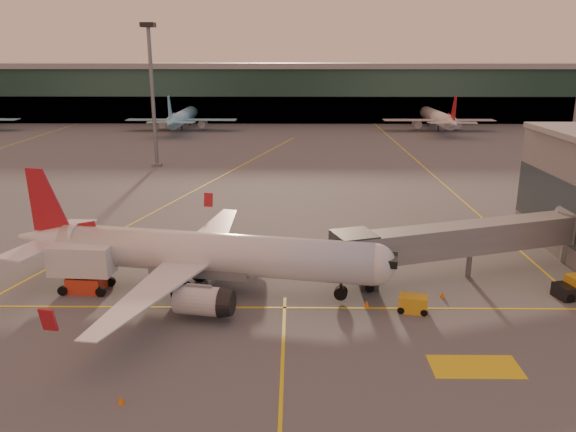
{
  "coord_description": "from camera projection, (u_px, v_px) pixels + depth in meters",
  "views": [
    {
      "loc": [
        5.75,
        -37.6,
        20.26
      ],
      "look_at": [
        5.17,
        15.17,
        5.0
      ],
      "focal_mm": 35.0,
      "sensor_mm": 36.0,
      "label": 1
    }
  ],
  "objects": [
    {
      "name": "ground",
      "position": [
        217.0,
        337.0,
        41.81
      ],
      "size": [
        600.0,
        600.0,
        0.0
      ],
      "primitive_type": "plane",
      "color": "#4C4F54",
      "rests_on": "ground"
    },
    {
      "name": "taxi_markings",
      "position": [
        207.0,
        194.0,
        84.62
      ],
      "size": [
        100.12,
        173.0,
        0.01
      ],
      "color": "yellow",
      "rests_on": "ground"
    },
    {
      "name": "terminal",
      "position": [
        276.0,
        92.0,
        175.58
      ],
      "size": [
        400.0,
        20.0,
        17.6
      ],
      "color": "#19382D",
      "rests_on": "ground"
    },
    {
      "name": "mast_west_near",
      "position": [
        152.0,
        85.0,
        101.29
      ],
      "size": [
        2.4,
        2.4,
        25.6
      ],
      "color": "slate",
      "rests_on": "ground"
    },
    {
      "name": "distant_aircraft_row",
      "position": [
        80.0,
        130.0,
        155.72
      ],
      "size": [
        225.0,
        34.0,
        13.0
      ],
      "color": "#87CBE2",
      "rests_on": "ground"
    },
    {
      "name": "main_airplane",
      "position": [
        200.0,
        254.0,
        49.1
      ],
      "size": [
        34.56,
        31.36,
        10.48
      ],
      "rotation": [
        0.0,
        0.0,
        -0.18
      ],
      "color": "silver",
      "rests_on": "ground"
    },
    {
      "name": "jet_bridge",
      "position": [
        483.0,
        238.0,
        52.55
      ],
      "size": [
        27.38,
        11.8,
        5.39
      ],
      "color": "slate",
      "rests_on": "ground"
    },
    {
      "name": "catering_truck",
      "position": [
        83.0,
        265.0,
        49.28
      ],
      "size": [
        5.65,
        2.85,
        4.26
      ],
      "rotation": [
        0.0,
        0.0,
        -0.07
      ],
      "color": "red",
      "rests_on": "ground"
    },
    {
      "name": "gpu_cart",
      "position": [
        413.0,
        304.0,
        45.67
      ],
      "size": [
        2.61,
        1.9,
        1.38
      ],
      "rotation": [
        0.0,
        0.0,
        -0.23
      ],
      "color": "gold",
      "rests_on": "ground"
    },
    {
      "name": "cone_nose",
      "position": [
        443.0,
        294.0,
        48.54
      ],
      "size": [
        0.42,
        0.42,
        0.54
      ],
      "color": "orange",
      "rests_on": "ground"
    },
    {
      "name": "cone_wing_right",
      "position": [
        121.0,
        400.0,
        33.72
      ],
      "size": [
        0.42,
        0.42,
        0.53
      ],
      "color": "orange",
      "rests_on": "ground"
    },
    {
      "name": "cone_wing_left",
      "position": [
        218.0,
        227.0,
        67.58
      ],
      "size": [
        0.43,
        0.43,
        0.54
      ],
      "color": "orange",
      "rests_on": "ground"
    },
    {
      "name": "cone_fwd",
      "position": [
        367.0,
        304.0,
        46.66
      ],
      "size": [
        0.45,
        0.45,
        0.57
      ],
      "color": "orange",
      "rests_on": "ground"
    }
  ]
}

